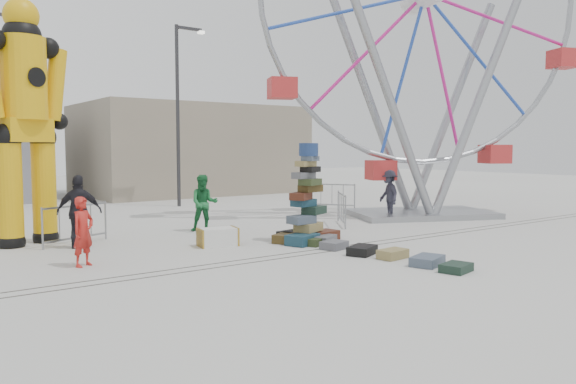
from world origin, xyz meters
TOP-DOWN VIEW (x-y plane):
  - ground at (0.00, 0.00)m, footprint 90.00×90.00m
  - track_line_near at (0.00, 0.60)m, footprint 40.00×0.04m
  - track_line_far at (0.00, 1.00)m, footprint 40.00×0.04m
  - building_right at (7.00, 20.00)m, footprint 12.00×8.00m
  - lamp_post_right at (3.09, 13.00)m, footprint 1.41×0.25m
  - suitcase_tower at (1.79, 2.16)m, footprint 2.05×1.78m
  - crash_test_dummy at (-4.60, 6.21)m, footprint 2.64×1.41m
  - ferris_wheel at (8.87, 4.11)m, footprint 11.72×5.26m
  - steamer_trunk at (-0.57, 3.00)m, footprint 1.11×0.77m
  - row_case_0 at (1.57, 1.56)m, footprint 0.79×0.70m
  - row_case_1 at (1.63, 0.80)m, footprint 0.74×0.66m
  - row_case_2 at (1.69, -0.18)m, footprint 0.94×0.80m
  - row_case_3 at (1.94, -0.96)m, footprint 0.77×0.52m
  - row_case_4 at (2.00, -1.95)m, footprint 0.98×0.80m
  - row_case_5 at (1.97, -2.75)m, footprint 0.79×0.65m
  - barricade_dummy_c at (-3.57, 5.51)m, footprint 1.90×0.82m
  - barricade_wheel_front at (4.80, 4.08)m, footprint 1.22×1.70m
  - barricade_wheel_back at (7.83, 8.12)m, footprint 1.15×1.75m
  - pedestrian_red at (-4.23, 2.47)m, footprint 0.68×0.60m
  - pedestrian_green at (0.36, 5.55)m, footprint 1.07×0.98m
  - pedestrian_black at (-3.65, 4.83)m, footprint 1.22×0.90m
  - pedestrian_grey at (7.35, 4.37)m, footprint 1.03×1.33m

SIDE VIEW (x-z plane):
  - ground at x=0.00m, z-range 0.00..0.00m
  - track_line_near at x=0.00m, z-range 0.00..0.01m
  - track_line_far at x=0.00m, z-range 0.00..0.01m
  - row_case_5 at x=1.97m, z-range 0.00..0.18m
  - row_case_0 at x=1.57m, z-range 0.00..0.21m
  - row_case_1 at x=1.63m, z-range 0.00..0.21m
  - row_case_4 at x=2.00m, z-range 0.00..0.21m
  - row_case_2 at x=1.69m, z-range 0.00..0.22m
  - row_case_3 at x=1.94m, z-range 0.00..0.22m
  - steamer_trunk at x=-0.57m, z-range 0.00..0.48m
  - barricade_dummy_c at x=-3.57m, z-range 0.00..1.10m
  - barricade_wheel_front at x=4.80m, z-range 0.00..1.10m
  - barricade_wheel_back at x=7.83m, z-range 0.00..1.10m
  - suitcase_tower at x=1.79m, z-range -0.61..2.14m
  - pedestrian_red at x=-4.23m, z-range 0.00..1.55m
  - pedestrian_green at x=0.36m, z-range 0.00..1.78m
  - pedestrian_grey at x=7.35m, z-range 0.00..1.82m
  - pedestrian_black at x=-3.65m, z-range 0.00..1.92m
  - building_right at x=7.00m, z-range 0.00..5.00m
  - crash_test_dummy at x=-4.60m, z-range 0.18..6.93m
  - lamp_post_right at x=3.09m, z-range 0.48..8.48m
  - ferris_wheel at x=8.87m, z-range -0.11..14.62m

